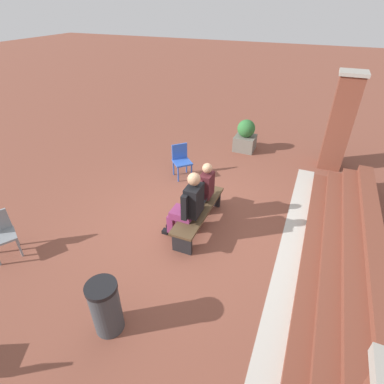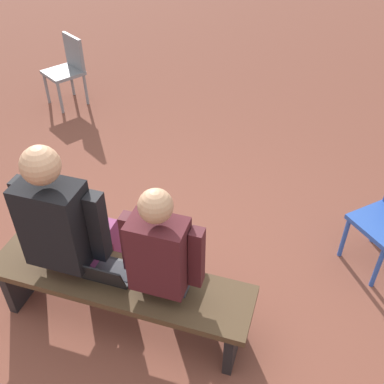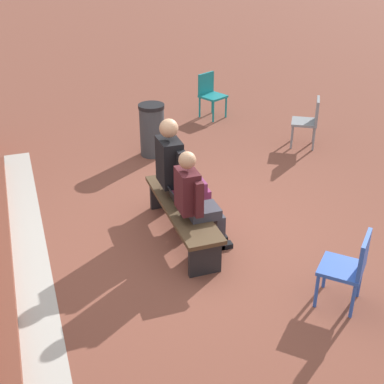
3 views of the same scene
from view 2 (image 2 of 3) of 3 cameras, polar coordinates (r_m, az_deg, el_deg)
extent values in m
plane|color=brown|center=(3.46, -6.68, -14.02)|extent=(60.00, 60.00, 0.00)
cube|color=#4C3823|center=(3.06, -9.29, -11.10)|extent=(1.80, 0.44, 0.05)
cube|color=black|center=(3.07, 5.42, -17.35)|extent=(0.06, 0.37, 0.40)
cube|color=black|center=(3.58, -20.74, -9.91)|extent=(0.06, 0.37, 0.40)
cube|color=#383842|center=(3.01, -2.61, -9.47)|extent=(0.30, 0.36, 0.12)
cube|color=#383842|center=(3.31, -0.09, -10.84)|extent=(0.10, 0.11, 0.45)
cube|color=black|center=(3.49, 0.18, -12.28)|extent=(0.10, 0.21, 0.06)
cube|color=#383842|center=(3.34, -2.75, -10.20)|extent=(0.10, 0.11, 0.45)
cube|color=black|center=(3.52, -2.36, -11.66)|extent=(0.10, 0.21, 0.06)
cube|color=#47191E|center=(2.65, -4.24, -7.95)|extent=(0.34, 0.21, 0.50)
cube|color=maroon|center=(2.75, -3.37, -6.87)|extent=(0.04, 0.01, 0.30)
cube|color=#47191E|center=(2.66, 0.61, -8.31)|extent=(0.08, 0.09, 0.42)
cube|color=#47191E|center=(2.77, -7.90, -6.30)|extent=(0.08, 0.09, 0.42)
sphere|color=tan|center=(2.40, -4.65, -1.79)|extent=(0.20, 0.20, 0.20)
cube|color=#7F2D5B|center=(3.25, -13.73, -6.08)|extent=(0.35, 0.42, 0.15)
cube|color=#7F2D5B|center=(3.53, -10.11, -7.52)|extent=(0.11, 0.12, 0.45)
cube|color=black|center=(3.71, -9.37, -8.90)|extent=(0.11, 0.25, 0.07)
cube|color=#7F2D5B|center=(3.61, -12.79, -6.81)|extent=(0.11, 0.12, 0.45)
cube|color=black|center=(3.78, -11.95, -8.19)|extent=(0.11, 0.25, 0.07)
cube|color=black|center=(2.87, -16.96, -3.89)|extent=(0.40, 0.25, 0.58)
cube|color=black|center=(2.82, -11.83, -4.37)|extent=(0.09, 0.10, 0.49)
cube|color=black|center=(3.06, -20.15, -2.27)|extent=(0.09, 0.10, 0.49)
sphere|color=tan|center=(2.61, -18.70, 3.23)|extent=(0.23, 0.23, 0.23)
cube|color=black|center=(3.08, -10.18, -9.83)|extent=(0.32, 0.22, 0.02)
cube|color=#2D2D33|center=(3.08, -10.12, -9.55)|extent=(0.29, 0.15, 0.00)
cube|color=black|center=(2.93, -11.61, -10.39)|extent=(0.32, 0.07, 0.19)
cube|color=#33519E|center=(2.93, -11.54, -10.28)|extent=(0.28, 0.06, 0.17)
cylinder|color=#2D56B7|center=(3.83, 18.76, -5.51)|extent=(0.04, 0.04, 0.40)
cylinder|color=#2D56B7|center=(3.68, 22.50, -8.86)|extent=(0.04, 0.04, 0.40)
cylinder|color=#2D56B7|center=(4.05, 22.47, -3.75)|extent=(0.04, 0.04, 0.40)
cube|color=gray|center=(6.00, -16.05, 14.35)|extent=(0.58, 0.58, 0.04)
cube|color=gray|center=(6.00, -14.78, 16.85)|extent=(0.36, 0.24, 0.40)
cylinder|color=gray|center=(6.18, -17.97, 12.40)|extent=(0.04, 0.04, 0.40)
cylinder|color=gray|center=(5.87, -16.38, 11.36)|extent=(0.04, 0.04, 0.40)
cylinder|color=gray|center=(6.31, -15.03, 13.51)|extent=(0.04, 0.04, 0.40)
cylinder|color=gray|center=(6.01, -13.33, 12.54)|extent=(0.04, 0.04, 0.40)
camera|label=1|loc=(5.59, -83.96, 20.44)|focal=28.00mm
camera|label=3|loc=(4.36, 110.90, -1.49)|focal=50.00mm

